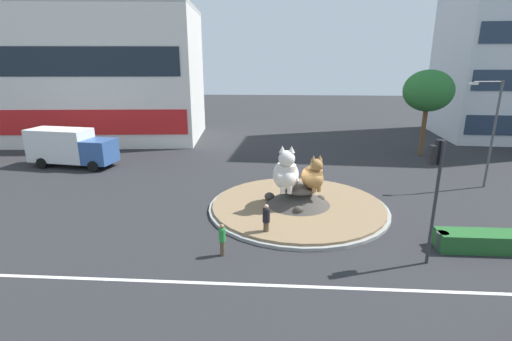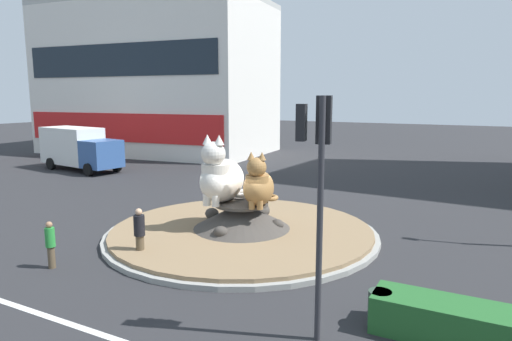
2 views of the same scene
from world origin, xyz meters
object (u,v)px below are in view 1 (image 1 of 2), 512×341
streetlight_arm (491,127)px  broadleaf_tree_behind_island (428,91)px  pedestrian_green_shirt (222,239)px  cat_statue_white (286,173)px  shophouse_block (102,75)px  pedestrian_black_shirt (266,220)px  traffic_light_mast (436,176)px  litter_bin (441,241)px  cat_statue_tabby (313,176)px  delivery_box_truck (70,147)px

streetlight_arm → broadleaf_tree_behind_island: bearing=-95.5°
broadleaf_tree_behind_island → pedestrian_green_shirt: broadleaf_tree_behind_island is taller
cat_statue_white → shophouse_block: shophouse_block is taller
shophouse_block → pedestrian_green_shirt: size_ratio=14.32×
broadleaf_tree_behind_island → pedestrian_green_shirt: bearing=-128.4°
broadleaf_tree_behind_island → pedestrian_black_shirt: size_ratio=4.48×
traffic_light_mast → litter_bin: 3.99m
cat_statue_white → shophouse_block: (-20.52, 20.92, 4.85)m
traffic_light_mast → shophouse_block: 37.79m
streetlight_arm → pedestrian_black_shirt: (-15.04, -8.83, -3.41)m
litter_bin → broadleaf_tree_behind_island: bearing=73.2°
traffic_light_mast → pedestrian_green_shirt: size_ratio=3.55×
broadleaf_tree_behind_island → pedestrian_green_shirt: 26.42m
pedestrian_black_shirt → broadleaf_tree_behind_island: bearing=-61.0°
streetlight_arm → pedestrian_green_shirt: bearing=21.7°
shophouse_block → broadleaf_tree_behind_island: bearing=-15.7°
cat_statue_white → broadleaf_tree_behind_island: (13.12, 14.66, 3.67)m
pedestrian_black_shirt → pedestrian_green_shirt: bearing=113.1°
cat_statue_white → streetlight_arm: 15.09m
traffic_light_mast → broadleaf_tree_behind_island: bearing=-29.2°
pedestrian_black_shirt → pedestrian_green_shirt: 2.81m
pedestrian_black_shirt → streetlight_arm: bearing=-82.8°
cat_statue_white → broadleaf_tree_behind_island: bearing=136.2°
shophouse_block → cat_statue_tabby: bearing=-48.4°
cat_statue_white → litter_bin: bearing=56.8°
broadleaf_tree_behind_island → streetlight_arm: (0.90, -9.44, -1.69)m
litter_bin → cat_statue_tabby: bearing=141.2°
delivery_box_truck → broadleaf_tree_behind_island: bearing=18.8°
cat_statue_white → cat_statue_tabby: size_ratio=1.20×
delivery_box_truck → pedestrian_green_shirt: bearing=-35.3°
pedestrian_black_shirt → cat_statue_white: bearing=-39.0°
broadleaf_tree_behind_island → delivery_box_truck: bearing=-169.3°
pedestrian_green_shirt → broadleaf_tree_behind_island: bearing=60.5°
traffic_light_mast → litter_bin: traffic_light_mast is taller
pedestrian_green_shirt → delivery_box_truck: delivery_box_truck is taller
pedestrian_black_shirt → shophouse_block: bearing=15.2°
pedestrian_black_shirt → traffic_light_mast: bearing=-129.3°
broadleaf_tree_behind_island → shophouse_block: bearing=169.5°
cat_statue_white → pedestrian_green_shirt: 6.56m
cat_statue_white → litter_bin: cat_statue_white is taller
shophouse_block → pedestrian_green_shirt: bearing=-61.7°
pedestrian_black_shirt → delivery_box_truck: bearing=31.0°
cat_statue_white → cat_statue_tabby: cat_statue_white is taller
cat_statue_white → shophouse_block: size_ratio=0.12×
cat_statue_tabby → traffic_light_mast: (4.53, -5.83, 1.91)m
traffic_light_mast → streetlight_arm: streetlight_arm is taller
litter_bin → delivery_box_truck: bearing=152.6°
cat_statue_tabby → traffic_light_mast: size_ratio=0.41×
pedestrian_black_shirt → litter_bin: bearing=-119.0°
streetlight_arm → pedestrian_green_shirt: 20.46m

